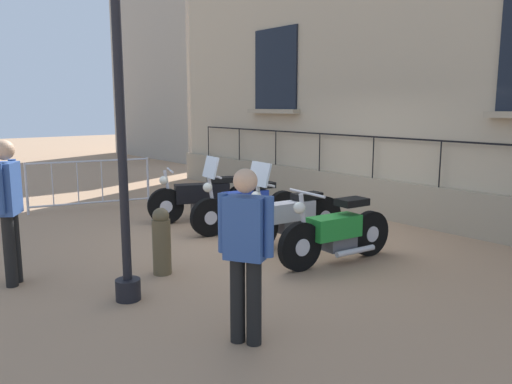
% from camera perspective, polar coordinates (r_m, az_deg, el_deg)
% --- Properties ---
extents(ground_plane, '(60.00, 60.00, 0.00)m').
position_cam_1_polar(ground_plane, '(8.55, 2.13, -5.00)').
color(ground_plane, '#9E7A5B').
extents(building_facade, '(0.82, 13.65, 6.92)m').
position_cam_1_polar(building_facade, '(10.49, 14.85, 15.84)').
color(building_facade, tan).
rests_on(building_facade, ground_plane).
extents(motorcycle_black, '(2.05, 0.98, 1.01)m').
position_cam_1_polar(motorcycle_black, '(9.64, -5.78, -0.77)').
color(motorcycle_black, black).
rests_on(motorcycle_black, ground_plane).
extents(motorcycle_blue, '(2.10, 0.63, 1.34)m').
position_cam_1_polar(motorcycle_blue, '(8.81, -1.09, -1.68)').
color(motorcycle_blue, black).
rests_on(motorcycle_blue, ground_plane).
extents(motorcycle_silver, '(2.00, 0.58, 1.34)m').
position_cam_1_polar(motorcycle_silver, '(8.00, 3.88, -2.83)').
color(motorcycle_silver, black).
rests_on(motorcycle_silver, ground_plane).
extents(motorcycle_green, '(1.94, 0.70, 1.05)m').
position_cam_1_polar(motorcycle_green, '(7.13, 8.97, -4.56)').
color(motorcycle_green, black).
rests_on(motorcycle_green, ground_plane).
extents(lamppost, '(0.36, 0.36, 4.06)m').
position_cam_1_polar(lamppost, '(5.66, -15.11, 12.63)').
color(lamppost, black).
rests_on(lamppost, ground_plane).
extents(crowd_barrier, '(2.40, 0.64, 1.05)m').
position_cam_1_polar(crowd_barrier, '(11.15, -18.06, 0.96)').
color(crowd_barrier, '#B7B7BF').
rests_on(crowd_barrier, ground_plane).
extents(bollard, '(0.24, 0.24, 0.88)m').
position_cam_1_polar(bollard, '(6.71, -10.51, -5.40)').
color(bollard, brown).
rests_on(bollard, ground_plane).
extents(pedestrian_standing, '(0.37, 0.47, 1.62)m').
position_cam_1_polar(pedestrian_standing, '(4.59, -1.17, -6.19)').
color(pedestrian_standing, black).
rests_on(pedestrian_standing, ground_plane).
extents(pedestrian_walking, '(0.38, 0.46, 1.77)m').
position_cam_1_polar(pedestrian_walking, '(6.77, -25.95, -1.17)').
color(pedestrian_walking, black).
rests_on(pedestrian_walking, ground_plane).
extents(distant_building, '(3.37, 6.39, 7.76)m').
position_cam_1_polar(distant_building, '(22.40, -8.37, 13.98)').
color(distant_building, '#9E9384').
rests_on(distant_building, ground_plane).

